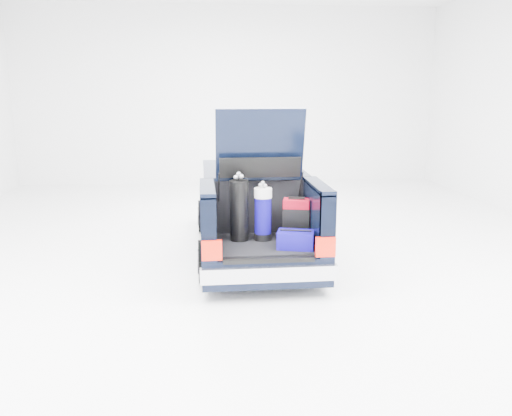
{
  "coord_description": "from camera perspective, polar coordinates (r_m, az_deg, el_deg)",
  "views": [
    {
      "loc": [
        -0.86,
        -8.8,
        2.76
      ],
      "look_at": [
        0.0,
        -0.5,
        0.89
      ],
      "focal_mm": 38.0,
      "sensor_mm": 36.0,
      "label": 1
    }
  ],
  "objects": [
    {
      "name": "blue_golf_bag",
      "position": [
        7.74,
        0.74,
        -0.58
      ],
      "size": [
        0.26,
        0.26,
        0.86
      ],
      "rotation": [
        0.0,
        0.0,
        0.01
      ],
      "color": "black",
      "rests_on": "car"
    },
    {
      "name": "blue_duffel",
      "position": [
        7.43,
        4.2,
        -3.33
      ],
      "size": [
        0.56,
        0.43,
        0.26
      ],
      "rotation": [
        0.0,
        0.0,
        -0.25
      ],
      "color": "#0C046D",
      "rests_on": "car"
    },
    {
      "name": "red_suitcase",
      "position": [
        7.83,
        4.27,
        -1.19
      ],
      "size": [
        0.42,
        0.32,
        0.62
      ],
      "rotation": [
        0.0,
        0.0,
        -0.24
      ],
      "color": "maroon",
      "rests_on": "car"
    },
    {
      "name": "ground",
      "position": [
        9.26,
        -0.32,
        -4.69
      ],
      "size": [
        14.0,
        14.0,
        0.0
      ],
      "primitive_type": "plane",
      "color": "white",
      "rests_on": "ground"
    },
    {
      "name": "black_golf_bag",
      "position": [
        7.71,
        -1.78,
        -0.23
      ],
      "size": [
        0.35,
        0.36,
        0.97
      ],
      "rotation": [
        0.0,
        0.0,
        -0.35
      ],
      "color": "black",
      "rests_on": "car"
    },
    {
      "name": "car",
      "position": [
        9.19,
        -0.39,
        -0.48
      ],
      "size": [
        1.87,
        4.65,
        2.47
      ],
      "color": "black",
      "rests_on": "ground"
    }
  ]
}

